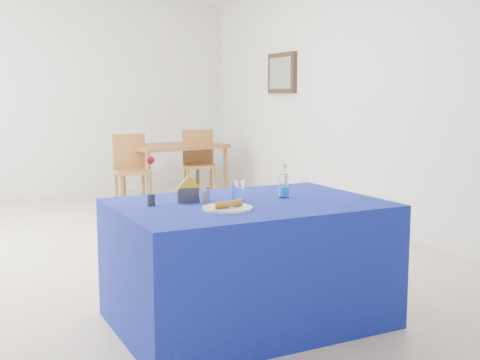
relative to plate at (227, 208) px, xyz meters
name	(u,v)px	position (x,y,z in m)	size (l,w,h in m)	color
floor	(138,251)	(0.13, 2.14, -0.77)	(7.00, 7.00, 0.00)	beige
room_shell	(134,56)	(0.13, 2.14, 0.98)	(7.00, 7.00, 7.00)	silver
picture_frame	(282,73)	(2.60, 3.74, 0.93)	(0.06, 0.64, 0.52)	black
picture_art	(280,73)	(2.58, 3.74, 0.93)	(0.02, 0.52, 0.40)	#998C66
plate	(227,208)	(0.00, 0.00, 0.00)	(0.29, 0.29, 0.01)	white
drinking_glass	(238,190)	(0.19, 0.23, 0.06)	(0.08, 0.08, 0.13)	white
salt_shaker	(207,193)	(0.02, 0.33, 0.04)	(0.03, 0.03, 0.09)	slate
pepper_shaker	(205,198)	(-0.05, 0.19, 0.04)	(0.03, 0.03, 0.09)	slate
blue_table	(248,262)	(0.22, 0.17, -0.39)	(1.60, 1.10, 0.76)	navy
water_bottle	(284,187)	(0.50, 0.20, 0.06)	(0.07, 0.07, 0.21)	white
napkin_holder	(188,194)	(-0.11, 0.32, 0.04)	(0.15, 0.08, 0.17)	#343438
rose_vase	(151,181)	(-0.35, 0.31, 0.14)	(0.05, 0.05, 0.30)	#2A292F
oak_table	(175,150)	(1.44, 4.63, -0.09)	(1.43, 1.06, 0.76)	brown
chair_bg_left	(131,165)	(0.75, 4.37, -0.23)	(0.45, 0.45, 0.93)	brown
chair_bg_right	(199,159)	(1.75, 4.50, -0.22)	(0.52, 0.52, 0.95)	brown
banana_pieces	(230,204)	(0.01, -0.01, 0.03)	(0.19, 0.08, 0.04)	gold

